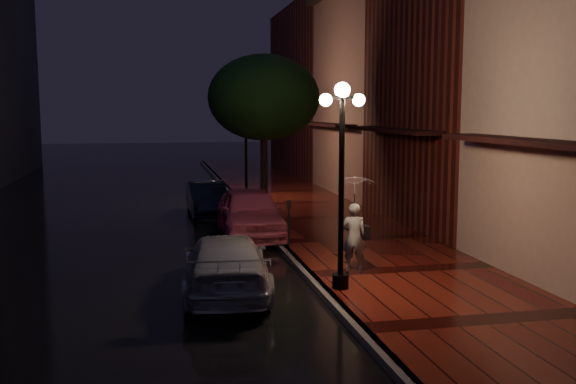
{
  "coord_description": "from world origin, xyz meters",
  "views": [
    {
      "loc": [
        -3.45,
        -17.7,
        3.9
      ],
      "look_at": [
        0.54,
        1.34,
        1.4
      ],
      "focal_mm": 40.0,
      "sensor_mm": 36.0,
      "label": 1
    }
  ],
  "objects": [
    {
      "name": "silver_car",
      "position": [
        -2.01,
        -4.4,
        0.64
      ],
      "size": [
        2.14,
        4.54,
        1.28
      ],
      "primitive_type": "imported",
      "rotation": [
        0.0,
        0.0,
        3.06
      ],
      "color": "#99989F",
      "rests_on": "ground"
    },
    {
      "name": "pink_car",
      "position": [
        -0.6,
        1.58,
        0.77
      ],
      "size": [
        1.92,
        4.57,
        1.54
      ],
      "primitive_type": "imported",
      "rotation": [
        0.0,
        0.0,
        -0.02
      ],
      "color": "#D0556E",
      "rests_on": "ground"
    },
    {
      "name": "woman_with_umbrella",
      "position": [
        1.08,
        -3.64,
        1.64
      ],
      "size": [
        0.93,
        0.95,
        2.25
      ],
      "rotation": [
        0.0,
        0.0,
        2.74
      ],
      "color": "white",
      "rests_on": "sidewalk"
    },
    {
      "name": "storefront_mid",
      "position": [
        7.0,
        2.0,
        5.5
      ],
      "size": [
        5.0,
        8.0,
        11.0
      ],
      "primitive_type": "cube",
      "color": "#511914",
      "rests_on": "ground"
    },
    {
      "name": "streetlamp_near",
      "position": [
        0.35,
        -5.0,
        2.6
      ],
      "size": [
        0.96,
        0.36,
        4.31
      ],
      "color": "black",
      "rests_on": "sidewalk"
    },
    {
      "name": "curb",
      "position": [
        0.0,
        0.0,
        0.07
      ],
      "size": [
        0.25,
        60.0,
        0.15
      ],
      "primitive_type": "cube",
      "color": "#595451",
      "rests_on": "ground"
    },
    {
      "name": "parking_meter",
      "position": [
        0.15,
        -0.68,
        0.93
      ],
      "size": [
        0.12,
        0.1,
        1.29
      ],
      "rotation": [
        0.0,
        0.0,
        -0.08
      ],
      "color": "black",
      "rests_on": "sidewalk"
    },
    {
      "name": "navy_car",
      "position": [
        -1.55,
        6.03,
        0.62
      ],
      "size": [
        1.41,
        3.8,
        1.24
      ],
      "primitive_type": "imported",
      "rotation": [
        0.0,
        0.0,
        0.03
      ],
      "color": "black",
      "rests_on": "ground"
    },
    {
      "name": "street_tree",
      "position": [
        0.61,
        5.99,
        4.24
      ],
      "size": [
        4.16,
        4.16,
        5.8
      ],
      "color": "black",
      "rests_on": "sidewalk"
    },
    {
      "name": "streetlamp_far",
      "position": [
        0.35,
        9.0,
        2.6
      ],
      "size": [
        0.96,
        0.36,
        4.31
      ],
      "color": "black",
      "rests_on": "sidewalk"
    },
    {
      "name": "storefront_extra",
      "position": [
        7.0,
        20.0,
        5.0
      ],
      "size": [
        5.0,
        12.0,
        10.0
      ],
      "primitive_type": "cube",
      "color": "#511914",
      "rests_on": "ground"
    },
    {
      "name": "storefront_far",
      "position": [
        7.0,
        10.0,
        4.5
      ],
      "size": [
        5.0,
        8.0,
        9.0
      ],
      "primitive_type": "cube",
      "color": "#8C5951",
      "rests_on": "ground"
    },
    {
      "name": "sidewalk",
      "position": [
        2.25,
        0.0,
        0.07
      ],
      "size": [
        4.5,
        60.0,
        0.15
      ],
      "primitive_type": "cube",
      "color": "#47100C",
      "rests_on": "ground"
    },
    {
      "name": "ground",
      "position": [
        0.0,
        0.0,
        0.0
      ],
      "size": [
        120.0,
        120.0,
        0.0
      ],
      "primitive_type": "plane",
      "color": "black",
      "rests_on": "ground"
    }
  ]
}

